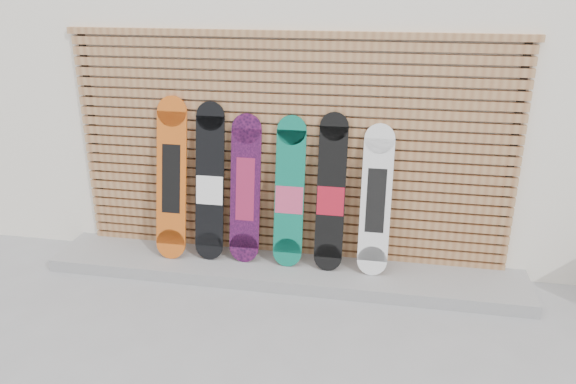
% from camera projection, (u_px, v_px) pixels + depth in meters
% --- Properties ---
extents(ground, '(80.00, 80.00, 0.00)m').
position_uv_depth(ground, '(285.00, 315.00, 4.85)').
color(ground, gray).
rests_on(ground, ground).
extents(building, '(12.00, 5.00, 3.60)m').
position_uv_depth(building, '(373.00, 54.00, 7.34)').
color(building, white).
rests_on(building, ground).
extents(concrete_step, '(4.60, 0.70, 0.12)m').
position_uv_depth(concrete_step, '(283.00, 270.00, 5.48)').
color(concrete_step, gray).
rests_on(concrete_step, ground).
extents(slat_wall, '(4.26, 0.08, 2.29)m').
position_uv_depth(slat_wall, '(289.00, 149.00, 5.34)').
color(slat_wall, '#A26D43').
rests_on(slat_wall, ground).
extents(snowboard_0, '(0.30, 0.36, 1.57)m').
position_uv_depth(snowboard_0, '(171.00, 179.00, 5.45)').
color(snowboard_0, '#D05916').
rests_on(snowboard_0, concrete_step).
extents(snowboard_1, '(0.28, 0.31, 1.53)m').
position_uv_depth(snowboard_1, '(210.00, 183.00, 5.42)').
color(snowboard_1, black).
rests_on(snowboard_1, concrete_step).
extents(snowboard_2, '(0.29, 0.30, 1.43)m').
position_uv_depth(snowboard_2, '(245.00, 189.00, 5.38)').
color(snowboard_2, black).
rests_on(snowboard_2, concrete_step).
extents(snowboard_3, '(0.28, 0.31, 1.43)m').
position_uv_depth(snowboard_3, '(289.00, 193.00, 5.30)').
color(snowboard_3, '#0B6B54').
rests_on(snowboard_3, concrete_step).
extents(snowboard_4, '(0.27, 0.32, 1.48)m').
position_uv_depth(snowboard_4, '(331.00, 194.00, 5.22)').
color(snowboard_4, black).
rests_on(snowboard_4, concrete_step).
extents(snowboard_5, '(0.28, 0.33, 1.39)m').
position_uv_depth(snowboard_5, '(376.00, 201.00, 5.16)').
color(snowboard_5, white).
rests_on(snowboard_5, concrete_step).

